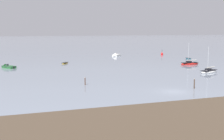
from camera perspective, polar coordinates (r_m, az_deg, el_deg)
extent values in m
plane|color=gray|center=(49.03, 11.74, -4.12)|extent=(800.00, 800.00, 0.00)
cube|color=white|center=(111.36, 0.88, 2.79)|extent=(4.31, 4.68, 0.89)
cone|color=white|center=(109.15, 0.46, 2.69)|extent=(2.27, 2.22, 1.78)
cube|color=silver|center=(111.28, 0.87, 2.96)|extent=(4.41, 4.78, 0.10)
cube|color=silver|center=(110.65, 0.76, 3.12)|extent=(0.71, 0.68, 0.49)
cube|color=black|center=(113.42, 1.25, 2.95)|extent=(0.45, 0.44, 0.63)
ellipsoid|color=gold|center=(87.90, -9.00, 1.27)|extent=(2.67, 3.31, 0.51)
cube|color=black|center=(87.88, -9.01, 1.41)|extent=(2.51, 3.08, 0.07)
cube|color=black|center=(87.89, -9.01, 1.36)|extent=(0.95, 0.71, 0.05)
cube|color=#23602D|center=(81.65, -19.14, 0.49)|extent=(3.66, 4.21, 0.78)
cone|color=#23602D|center=(83.36, -19.97, 0.60)|extent=(2.00, 1.93, 1.57)
cube|color=#33383F|center=(81.65, -19.17, 0.70)|extent=(3.74, 4.30, 0.09)
cube|color=#33383F|center=(82.08, -19.41, 0.95)|extent=(0.63, 0.59, 0.44)
cube|color=black|center=(80.06, -18.34, 0.48)|extent=(0.40, 0.38, 0.56)
ellipsoid|color=white|center=(72.41, 18.05, -0.35)|extent=(5.91, 3.75, 0.98)
cube|color=black|center=(72.35, 18.07, -0.04)|extent=(5.05, 3.27, 0.10)
cube|color=black|center=(72.08, 17.96, 0.15)|extent=(1.63, 1.41, 0.35)
cylinder|color=#B7BABF|center=(71.61, 17.95, 2.13)|extent=(0.10, 0.10, 5.37)
cylinder|color=beige|center=(72.88, 18.38, 0.50)|extent=(2.96, 1.35, 0.20)
ellipsoid|color=red|center=(87.38, 14.64, 1.13)|extent=(5.87, 2.14, 1.00)
cube|color=black|center=(87.34, 14.65, 1.39)|extent=(4.99, 1.91, 0.10)
cube|color=black|center=(87.14, 14.51, 1.57)|extent=(1.45, 1.07, 0.36)
cylinder|color=#B7BABF|center=(86.77, 14.44, 3.24)|extent=(0.10, 0.10, 5.47)
cylinder|color=beige|center=(87.71, 15.04, 1.83)|extent=(3.18, 0.39, 0.20)
ellipsoid|color=#197084|center=(103.81, 14.43, 2.12)|extent=(1.42, 3.26, 0.50)
cube|color=#33383F|center=(103.79, 14.43, 2.23)|extent=(1.37, 3.01, 0.07)
cube|color=#33383F|center=(103.80, 14.43, 2.19)|extent=(0.99, 0.30, 0.05)
cylinder|color=red|center=(117.89, 9.54, 2.94)|extent=(0.90, 0.90, 0.70)
cone|color=red|center=(117.83, 9.55, 3.28)|extent=(0.72, 0.72, 0.70)
cylinder|color=black|center=(117.77, 9.56, 3.67)|extent=(0.10, 0.10, 0.90)
cylinder|color=#503323|center=(53.89, -5.19, -2.21)|extent=(0.18, 0.18, 1.62)
cylinder|color=silver|center=(53.76, -5.20, -1.42)|extent=(0.22, 0.22, 0.08)
cylinder|color=#453323|center=(52.40, 15.48, -2.62)|extent=(0.18, 0.18, 1.93)
cylinder|color=silver|center=(52.25, 15.52, -1.64)|extent=(0.22, 0.22, 0.08)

